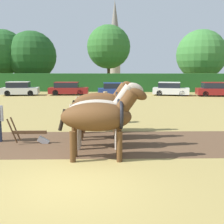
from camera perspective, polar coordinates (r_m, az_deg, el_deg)
The scene contains 18 objects.
ground_plane at distance 7.47m, azimuth -8.69°, elevation -14.32°, with size 240.00×240.00×0.00m, color #998447.
hedgerow at distance 37.30m, azimuth 0.60°, elevation 6.03°, with size 66.23×1.97×2.34m, color #1E511E.
tree_left at distance 45.96m, azimuth -21.33°, elevation 11.23°, with size 6.77×6.77×8.80m.
tree_center_left at distance 44.86m, azimuth -16.00°, elevation 10.93°, with size 7.39×7.39×8.62m.
tree_center at distance 41.81m, azimuth -0.69°, elevation 13.07°, with size 6.30×6.30×9.27m.
tree_center_right at distance 43.92m, azimuth 17.66°, elevation 11.04°, with size 7.25×7.25×8.64m.
church_spire at distance 64.49m, azimuth 0.56°, elevation 14.47°, with size 2.76×2.76×17.95m.
draft_horse_lead_left at distance 8.97m, azimuth -2.54°, elevation -1.01°, with size 2.91×1.13×2.40m.
draft_horse_lead_right at distance 10.30m, azimuth -2.28°, elevation 0.21°, with size 2.94×1.06×2.51m.
draft_horse_trail_left at distance 11.63m, azimuth -2.22°, elevation 1.11°, with size 2.93×1.06×2.37m.
draft_horse_trail_right at distance 12.97m, azimuth -2.10°, elevation 2.03°, with size 2.96×1.07×2.44m.
plow at distance 11.53m, azimuth -15.81°, elevation -4.62°, with size 1.60×0.49×1.13m.
farmer_beside_team at distance 15.12m, azimuth -1.35°, elevation 1.51°, with size 0.55×0.46×1.73m.
parked_car_far_left at distance 33.06m, azimuth -18.22°, elevation 4.49°, with size 4.18×2.42×1.54m.
parked_car_left at distance 32.36m, azimuth -8.92°, elevation 4.70°, with size 4.52×2.05×1.47m.
parked_car_center_left at distance 30.97m, azimuth 0.75°, elevation 4.60°, with size 4.19×2.25×1.45m.
parked_car_center at distance 32.10m, azimuth 11.78°, elevation 4.59°, with size 4.20×2.51×1.48m.
parked_car_center_right at distance 32.55m, azimuth 20.24°, elevation 4.31°, with size 4.13×1.86×1.52m.
Camera 1 is at (1.42, -6.73, 2.91)m, focal length 45.00 mm.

